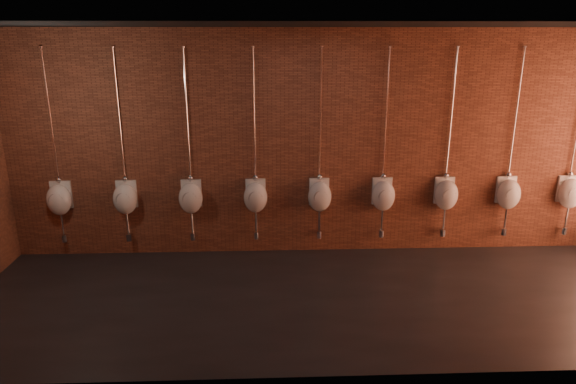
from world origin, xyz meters
The scene contains 11 objects.
ground centered at (0.00, 0.00, 0.00)m, with size 8.50×8.50×0.00m, color black.
room_shell centered at (0.00, 0.00, 2.01)m, with size 8.54×3.04×3.22m.
urinal_0 centered at (-3.54, 1.38, 0.90)m, with size 0.35×0.31×2.71m.
urinal_1 centered at (-2.62, 1.38, 0.90)m, with size 0.35×0.31×2.71m.
urinal_2 centered at (-1.70, 1.38, 0.90)m, with size 0.35×0.31×2.71m.
urinal_3 centered at (-0.78, 1.38, 0.90)m, with size 0.35×0.31×2.71m.
urinal_4 centered at (0.14, 1.38, 0.90)m, with size 0.35×0.31×2.71m.
urinal_5 centered at (1.06, 1.38, 0.90)m, with size 0.35×0.31×2.71m.
urinal_6 centered at (1.99, 1.38, 0.90)m, with size 0.35×0.31×2.71m.
urinal_7 centered at (2.91, 1.38, 0.90)m, with size 0.35×0.31×2.71m.
urinal_8 centered at (3.83, 1.38, 0.90)m, with size 0.35×0.31×2.71m.
Camera 1 is at (-0.60, -5.62, 3.10)m, focal length 32.00 mm.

